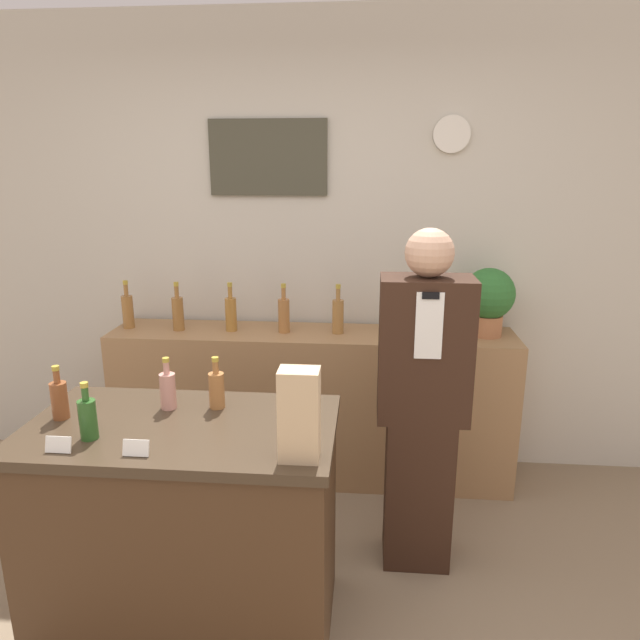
# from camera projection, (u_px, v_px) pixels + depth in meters

# --- Properties ---
(back_wall) EXTENTS (5.20, 0.09, 2.70)m
(back_wall) POSITION_uv_depth(u_px,v_px,m) (307.00, 249.00, 3.46)
(back_wall) COLOR beige
(back_wall) RESTS_ON ground_plane
(back_shelf) EXTENTS (2.35, 0.43, 0.91)m
(back_shelf) POSITION_uv_depth(u_px,v_px,m) (312.00, 405.00, 3.43)
(back_shelf) COLOR #9E754C
(back_shelf) RESTS_ON ground_plane
(display_counter) EXTENTS (1.17, 0.66, 0.90)m
(display_counter) POSITION_uv_depth(u_px,v_px,m) (188.00, 528.00, 2.27)
(display_counter) COLOR #422B19
(display_counter) RESTS_ON ground_plane
(shopkeeper) EXTENTS (0.40, 0.25, 1.60)m
(shopkeeper) POSITION_uv_depth(u_px,v_px,m) (422.00, 406.00, 2.58)
(shopkeeper) COLOR #331E14
(shopkeeper) RESTS_ON ground_plane
(potted_plant) EXTENTS (0.29, 0.29, 0.39)m
(potted_plant) POSITION_uv_depth(u_px,v_px,m) (489.00, 298.00, 3.19)
(potted_plant) COLOR #B27047
(potted_plant) RESTS_ON back_shelf
(paper_bag) EXTENTS (0.13, 0.10, 0.31)m
(paper_bag) POSITION_uv_depth(u_px,v_px,m) (299.00, 415.00, 1.86)
(paper_bag) COLOR tan
(paper_bag) RESTS_ON display_counter
(tape_dispenser) EXTENTS (0.09, 0.06, 0.07)m
(tape_dispenser) POSITION_uv_depth(u_px,v_px,m) (307.00, 452.00, 1.89)
(tape_dispenser) COLOR #2D66A8
(tape_dispenser) RESTS_ON display_counter
(price_card_left) EXTENTS (0.09, 0.02, 0.06)m
(price_card_left) POSITION_uv_depth(u_px,v_px,m) (58.00, 445.00, 1.93)
(price_card_left) COLOR white
(price_card_left) RESTS_ON display_counter
(price_card_right) EXTENTS (0.09, 0.02, 0.06)m
(price_card_right) POSITION_uv_depth(u_px,v_px,m) (136.00, 448.00, 1.91)
(price_card_right) COLOR white
(price_card_right) RESTS_ON display_counter
(counter_bottle_0) EXTENTS (0.06, 0.06, 0.21)m
(counter_bottle_0) POSITION_uv_depth(u_px,v_px,m) (59.00, 399.00, 2.18)
(counter_bottle_0) COLOR brown
(counter_bottle_0) RESTS_ON display_counter
(counter_bottle_1) EXTENTS (0.06, 0.06, 0.21)m
(counter_bottle_1) POSITION_uv_depth(u_px,v_px,m) (88.00, 418.00, 2.01)
(counter_bottle_1) COLOR #295521
(counter_bottle_1) RESTS_ON display_counter
(counter_bottle_2) EXTENTS (0.06, 0.06, 0.21)m
(counter_bottle_2) POSITION_uv_depth(u_px,v_px,m) (168.00, 389.00, 2.27)
(counter_bottle_2) COLOR tan
(counter_bottle_2) RESTS_ON display_counter
(counter_bottle_3) EXTENTS (0.06, 0.06, 0.21)m
(counter_bottle_3) POSITION_uv_depth(u_px,v_px,m) (217.00, 389.00, 2.28)
(counter_bottle_3) COLOR #A66B39
(counter_bottle_3) RESTS_ON display_counter
(shelf_bottle_0) EXTENTS (0.07, 0.07, 0.29)m
(shelf_bottle_0) POSITION_uv_depth(u_px,v_px,m) (128.00, 310.00, 3.37)
(shelf_bottle_0) COLOR olive
(shelf_bottle_0) RESTS_ON back_shelf
(shelf_bottle_1) EXTENTS (0.07, 0.07, 0.29)m
(shelf_bottle_1) POSITION_uv_depth(u_px,v_px,m) (178.00, 312.00, 3.33)
(shelf_bottle_1) COLOR olive
(shelf_bottle_1) RESTS_ON back_shelf
(shelf_bottle_2) EXTENTS (0.07, 0.07, 0.29)m
(shelf_bottle_2) POSITION_uv_depth(u_px,v_px,m) (231.00, 313.00, 3.31)
(shelf_bottle_2) COLOR #A47030
(shelf_bottle_2) RESTS_ON back_shelf
(shelf_bottle_3) EXTENTS (0.07, 0.07, 0.29)m
(shelf_bottle_3) POSITION_uv_depth(u_px,v_px,m) (284.00, 314.00, 3.28)
(shelf_bottle_3) COLOR #A36B39
(shelf_bottle_3) RESTS_ON back_shelf
(shelf_bottle_4) EXTENTS (0.07, 0.07, 0.29)m
(shelf_bottle_4) POSITION_uv_depth(u_px,v_px,m) (338.00, 315.00, 3.27)
(shelf_bottle_4) COLOR #A0703B
(shelf_bottle_4) RESTS_ON back_shelf
(shelf_bottle_5) EXTENTS (0.07, 0.07, 0.29)m
(shelf_bottle_5) POSITION_uv_depth(u_px,v_px,m) (393.00, 317.00, 3.23)
(shelf_bottle_5) COLOR olive
(shelf_bottle_5) RESTS_ON back_shelf
(shelf_bottle_6) EXTENTS (0.07, 0.07, 0.29)m
(shelf_bottle_6) POSITION_uv_depth(u_px,v_px,m) (449.00, 318.00, 3.20)
(shelf_bottle_6) COLOR olive
(shelf_bottle_6) RESTS_ON back_shelf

